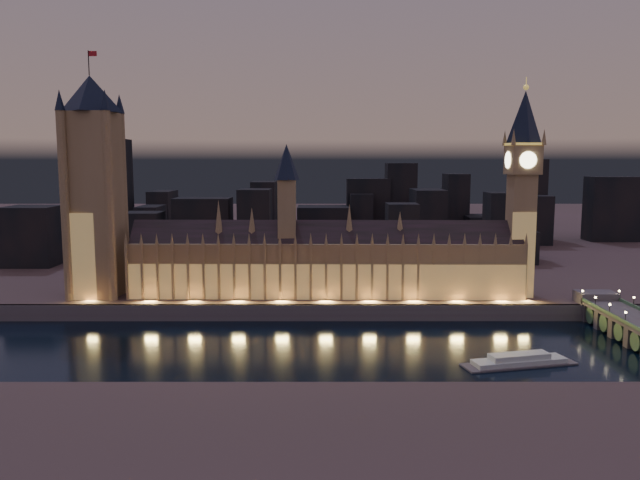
{
  "coord_description": "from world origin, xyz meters",
  "views": [
    {
      "loc": [
        4.76,
        -256.13,
        78.1
      ],
      "look_at": [
        5.0,
        55.0,
        38.0
      ],
      "focal_mm": 35.0,
      "sensor_mm": 36.0,
      "label": 1
    }
  ],
  "objects_px": {
    "river_boat": "(519,361)",
    "victoria_tower": "(94,177)",
    "palace_of_westminster": "(324,261)",
    "elizabeth_tower": "(522,176)"
  },
  "relations": [
    {
      "from": "victoria_tower",
      "to": "elizabeth_tower",
      "type": "relative_size",
      "value": 1.12
    },
    {
      "from": "victoria_tower",
      "to": "river_boat",
      "type": "distance_m",
      "value": 220.99
    },
    {
      "from": "victoria_tower",
      "to": "elizabeth_tower",
      "type": "xyz_separation_m",
      "value": [
        218.0,
        -0.0,
        0.43
      ]
    },
    {
      "from": "palace_of_westminster",
      "to": "victoria_tower",
      "type": "xyz_separation_m",
      "value": [
        -117.14,
        0.18,
        43.15
      ]
    },
    {
      "from": "river_boat",
      "to": "palace_of_westminster",
      "type": "bearing_deg",
      "value": 130.39
    },
    {
      "from": "elizabeth_tower",
      "to": "palace_of_westminster",
      "type": "bearing_deg",
      "value": -179.9
    },
    {
      "from": "river_boat",
      "to": "victoria_tower",
      "type": "bearing_deg",
      "value": 155.46
    },
    {
      "from": "palace_of_westminster",
      "to": "river_boat",
      "type": "distance_m",
      "value": 117.08
    },
    {
      "from": "victoria_tower",
      "to": "river_boat",
      "type": "xyz_separation_m",
      "value": [
        191.29,
        -87.32,
        -67.96
      ]
    },
    {
      "from": "victoria_tower",
      "to": "elizabeth_tower",
      "type": "distance_m",
      "value": 218.0
    }
  ]
}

